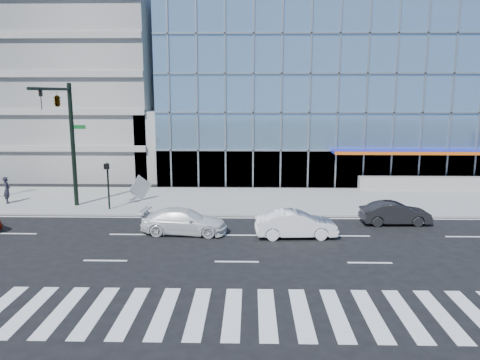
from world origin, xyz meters
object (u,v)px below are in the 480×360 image
at_px(white_sedan, 296,224).
at_px(pedestrian, 7,190).
at_px(ped_signal_post, 108,179).
at_px(white_suv, 184,221).
at_px(traffic_signal, 62,115).
at_px(tilted_panel, 140,188).
at_px(dark_sedan, 395,213).

distance_m(white_sedan, pedestrian, 20.02).
height_order(ped_signal_post, white_suv, ped_signal_post).
bearing_deg(pedestrian, white_sedan, -132.79).
xyz_separation_m(traffic_signal, tilted_panel, (3.98, 2.83, -5.10)).
relative_size(ped_signal_post, dark_sedan, 0.76).
relative_size(pedestrian, tilted_panel, 1.40).
xyz_separation_m(traffic_signal, white_suv, (8.01, -4.27, -5.49)).
xyz_separation_m(ped_signal_post, white_sedan, (11.51, -5.17, -1.44)).
bearing_deg(dark_sedan, traffic_signal, 81.87).
bearing_deg(white_suv, ped_signal_post, 53.97).
height_order(white_suv, dark_sedan, white_suv).
xyz_separation_m(ped_signal_post, white_suv, (5.51, -4.65, -1.47)).
bearing_deg(traffic_signal, tilted_panel, 35.39).
xyz_separation_m(white_sedan, dark_sedan, (6.00, 2.60, -0.05)).
relative_size(ped_signal_post, pedestrian, 1.65).
relative_size(white_sedan, dark_sedan, 1.08).
bearing_deg(traffic_signal, white_suv, -28.06).
bearing_deg(dark_sedan, tilted_panel, 70.72).
distance_m(traffic_signal, ped_signal_post, 4.75).
distance_m(ped_signal_post, pedestrian, 7.59).
bearing_deg(white_sedan, pedestrian, 67.31).
relative_size(traffic_signal, dark_sedan, 2.02).
distance_m(ped_signal_post, white_suv, 7.36).
bearing_deg(traffic_signal, white_sedan, -18.90).
relative_size(traffic_signal, white_suv, 1.72).
relative_size(traffic_signal, tilted_panel, 6.15).
distance_m(white_suv, tilted_panel, 8.17).
bearing_deg(white_suv, tilted_panel, 33.65).
xyz_separation_m(traffic_signal, dark_sedan, (20.01, -2.20, -5.51)).
distance_m(white_sedan, tilted_panel, 12.60).
relative_size(dark_sedan, pedestrian, 2.18).
relative_size(traffic_signal, pedestrian, 4.41).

